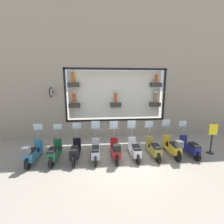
{
  "coord_description": "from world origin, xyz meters",
  "views": [
    {
      "loc": [
        -6.22,
        1.19,
        3.51
      ],
      "look_at": [
        1.77,
        0.43,
        1.98
      ],
      "focal_mm": 24.0,
      "sensor_mm": 36.0,
      "label": 1
    }
  ],
  "objects_px": {
    "scooter_green_7": "(54,152)",
    "shop_sign_post": "(212,137)",
    "scooter_black_6": "(75,151)",
    "scooter_silver_5": "(96,151)",
    "scooter_red_4": "(116,150)",
    "scooter_white_3": "(135,149)",
    "scooter_navy_0": "(190,147)",
    "scooter_yellow_1": "(173,147)",
    "scooter_olive_2": "(154,149)",
    "scooter_teal_8": "(32,153)"
  },
  "relations": [
    {
      "from": "scooter_yellow_1",
      "to": "scooter_green_7",
      "type": "height_order",
      "value": "scooter_yellow_1"
    },
    {
      "from": "scooter_yellow_1",
      "to": "shop_sign_post",
      "type": "distance_m",
      "value": 2.13
    },
    {
      "from": "scooter_olive_2",
      "to": "scooter_red_4",
      "type": "xyz_separation_m",
      "value": [
        -0.06,
        1.86,
        0.04
      ]
    },
    {
      "from": "scooter_yellow_1",
      "to": "scooter_black_6",
      "type": "distance_m",
      "value": 4.66
    },
    {
      "from": "scooter_navy_0",
      "to": "scooter_yellow_1",
      "type": "height_order",
      "value": "scooter_yellow_1"
    },
    {
      "from": "scooter_navy_0",
      "to": "scooter_red_4",
      "type": "height_order",
      "value": "scooter_red_4"
    },
    {
      "from": "scooter_silver_5",
      "to": "scooter_teal_8",
      "type": "height_order",
      "value": "scooter_silver_5"
    },
    {
      "from": "scooter_yellow_1",
      "to": "scooter_white_3",
      "type": "height_order",
      "value": "scooter_yellow_1"
    },
    {
      "from": "scooter_red_4",
      "to": "shop_sign_post",
      "type": "height_order",
      "value": "scooter_red_4"
    },
    {
      "from": "scooter_olive_2",
      "to": "scooter_teal_8",
      "type": "relative_size",
      "value": 1.0
    },
    {
      "from": "scooter_olive_2",
      "to": "scooter_silver_5",
      "type": "xyz_separation_m",
      "value": [
        0.0,
        2.79,
        -0.0
      ]
    },
    {
      "from": "scooter_white_3",
      "to": "scooter_green_7",
      "type": "distance_m",
      "value": 3.73
    },
    {
      "from": "scooter_silver_5",
      "to": "scooter_black_6",
      "type": "height_order",
      "value": "scooter_silver_5"
    },
    {
      "from": "scooter_silver_5",
      "to": "scooter_navy_0",
      "type": "bearing_deg",
      "value": -90.04
    },
    {
      "from": "scooter_navy_0",
      "to": "scooter_white_3",
      "type": "height_order",
      "value": "scooter_white_3"
    },
    {
      "from": "scooter_yellow_1",
      "to": "scooter_silver_5",
      "type": "xyz_separation_m",
      "value": [
        0.05,
        3.73,
        -0.07
      ]
    },
    {
      "from": "scooter_navy_0",
      "to": "scooter_white_3",
      "type": "relative_size",
      "value": 1.0
    },
    {
      "from": "scooter_white_3",
      "to": "scooter_green_7",
      "type": "relative_size",
      "value": 0.99
    },
    {
      "from": "scooter_olive_2",
      "to": "scooter_white_3",
      "type": "distance_m",
      "value": 0.93
    },
    {
      "from": "scooter_black_6",
      "to": "scooter_red_4",
      "type": "bearing_deg",
      "value": -92.15
    },
    {
      "from": "scooter_olive_2",
      "to": "shop_sign_post",
      "type": "bearing_deg",
      "value": -88.55
    },
    {
      "from": "scooter_black_6",
      "to": "scooter_yellow_1",
      "type": "bearing_deg",
      "value": -90.68
    },
    {
      "from": "scooter_white_3",
      "to": "scooter_black_6",
      "type": "height_order",
      "value": "scooter_white_3"
    },
    {
      "from": "scooter_navy_0",
      "to": "scooter_red_4",
      "type": "distance_m",
      "value": 3.73
    },
    {
      "from": "scooter_black_6",
      "to": "scooter_green_7",
      "type": "height_order",
      "value": "scooter_black_6"
    },
    {
      "from": "scooter_black_6",
      "to": "shop_sign_post",
      "type": "xyz_separation_m",
      "value": [
        0.07,
        -6.75,
        0.42
      ]
    },
    {
      "from": "scooter_teal_8",
      "to": "scooter_silver_5",
      "type": "bearing_deg",
      "value": -88.77
    },
    {
      "from": "scooter_green_7",
      "to": "scooter_black_6",
      "type": "bearing_deg",
      "value": -89.82
    },
    {
      "from": "scooter_navy_0",
      "to": "scooter_white_3",
      "type": "xyz_separation_m",
      "value": [
        0.0,
        2.79,
        0.0
      ]
    },
    {
      "from": "scooter_white_3",
      "to": "scooter_red_4",
      "type": "relative_size",
      "value": 1.0
    },
    {
      "from": "scooter_green_7",
      "to": "shop_sign_post",
      "type": "distance_m",
      "value": 7.7
    },
    {
      "from": "scooter_black_6",
      "to": "scooter_green_7",
      "type": "relative_size",
      "value": 1.0
    },
    {
      "from": "scooter_red_4",
      "to": "scooter_black_6",
      "type": "xyz_separation_m",
      "value": [
        0.07,
        1.86,
        -0.02
      ]
    },
    {
      "from": "scooter_yellow_1",
      "to": "scooter_silver_5",
      "type": "relative_size",
      "value": 1.01
    },
    {
      "from": "scooter_navy_0",
      "to": "scooter_yellow_1",
      "type": "bearing_deg",
      "value": 92.9
    },
    {
      "from": "scooter_red_4",
      "to": "scooter_silver_5",
      "type": "xyz_separation_m",
      "value": [
        0.07,
        0.93,
        -0.04
      ]
    },
    {
      "from": "scooter_red_4",
      "to": "scooter_black_6",
      "type": "relative_size",
      "value": 0.99
    },
    {
      "from": "scooter_navy_0",
      "to": "shop_sign_post",
      "type": "bearing_deg",
      "value": -86.1
    },
    {
      "from": "scooter_navy_0",
      "to": "scooter_black_6",
      "type": "distance_m",
      "value": 5.59
    },
    {
      "from": "scooter_green_7",
      "to": "shop_sign_post",
      "type": "bearing_deg",
      "value": -89.45
    },
    {
      "from": "scooter_olive_2",
      "to": "scooter_white_3",
      "type": "bearing_deg",
      "value": 90.04
    },
    {
      "from": "scooter_silver_5",
      "to": "shop_sign_post",
      "type": "bearing_deg",
      "value": -89.25
    },
    {
      "from": "shop_sign_post",
      "to": "scooter_black_6",
      "type": "bearing_deg",
      "value": 90.6
    },
    {
      "from": "scooter_olive_2",
      "to": "scooter_teal_8",
      "type": "distance_m",
      "value": 5.59
    },
    {
      "from": "scooter_silver_5",
      "to": "shop_sign_post",
      "type": "distance_m",
      "value": 5.84
    },
    {
      "from": "scooter_silver_5",
      "to": "scooter_black_6",
      "type": "xyz_separation_m",
      "value": [
        0.0,
        0.93,
        0.02
      ]
    },
    {
      "from": "scooter_navy_0",
      "to": "shop_sign_post",
      "type": "xyz_separation_m",
      "value": [
        0.08,
        -1.16,
        0.45
      ]
    },
    {
      "from": "scooter_black_6",
      "to": "shop_sign_post",
      "type": "height_order",
      "value": "shop_sign_post"
    },
    {
      "from": "scooter_black_6",
      "to": "scooter_teal_8",
      "type": "relative_size",
      "value": 1.0
    },
    {
      "from": "scooter_white_3",
      "to": "scooter_black_6",
      "type": "distance_m",
      "value": 2.79
    }
  ]
}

